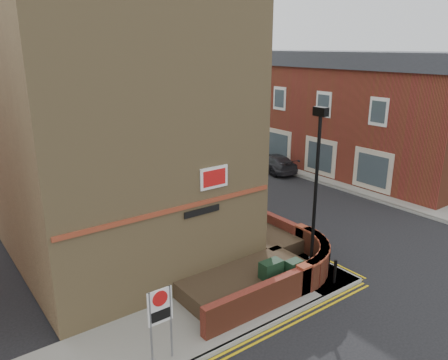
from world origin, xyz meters
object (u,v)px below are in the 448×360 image
lamppost (315,195)px  zone_sign (160,312)px  utility_cabinet_large (271,277)px  silver_car_near (179,165)px

lamppost → zone_sign: lamppost is taller
lamppost → zone_sign: (-6.60, -0.70, -1.70)m
utility_cabinet_large → silver_car_near: bearing=70.8°
lamppost → utility_cabinet_large: size_ratio=5.25×
utility_cabinet_large → zone_sign: 4.86m
zone_sign → utility_cabinet_large: bearing=9.7°
lamppost → zone_sign: 6.85m
lamppost → utility_cabinet_large: bearing=177.0°
utility_cabinet_large → silver_car_near: silver_car_near is taller
utility_cabinet_large → zone_sign: bearing=-170.3°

